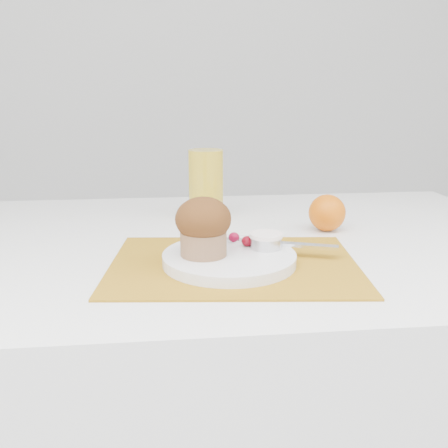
{
  "coord_description": "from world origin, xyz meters",
  "views": [
    {
      "loc": [
        -0.15,
        -0.88,
        1.03
      ],
      "look_at": [
        -0.06,
        -0.02,
        0.8
      ],
      "focal_mm": 40.0,
      "sensor_mm": 36.0,
      "label": 1
    }
  ],
  "objects": [
    {
      "name": "table",
      "position": [
        0.0,
        0.05,
        0.38
      ],
      "size": [
        1.2,
        0.8,
        0.75
      ],
      "primitive_type": "cube",
      "color": "white",
      "rests_on": "ground"
    },
    {
      "name": "muffin",
      "position": [
        -0.1,
        -0.11,
        0.82
      ],
      "size": [
        0.09,
        0.09,
        0.1
      ],
      "color": "#8F6645",
      "rests_on": "plate"
    },
    {
      "name": "butter_knife",
      "position": [
        0.04,
        -0.07,
        0.77
      ],
      "size": [
        0.19,
        0.08,
        0.0
      ],
      "primitive_type": "cube",
      "rotation": [
        0.0,
        0.0,
        -0.34
      ],
      "color": "white",
      "rests_on": "plate"
    },
    {
      "name": "ramekin",
      "position": [
        0.01,
        -0.08,
        0.78
      ],
      "size": [
        0.06,
        0.06,
        0.02
      ],
      "primitive_type": "cylinder",
      "rotation": [
        0.0,
        0.0,
        0.27
      ],
      "color": "silver",
      "rests_on": "plate"
    },
    {
      "name": "plate",
      "position": [
        -0.06,
        -0.1,
        0.76
      ],
      "size": [
        0.27,
        0.27,
        0.02
      ],
      "primitive_type": "cylinder",
      "rotation": [
        0.0,
        0.0,
        0.25
      ],
      "color": "white",
      "rests_on": "placemat"
    },
    {
      "name": "placemat",
      "position": [
        -0.05,
        -0.1,
        0.75
      ],
      "size": [
        0.44,
        0.34,
        0.0
      ],
      "primitive_type": "cube",
      "rotation": [
        0.0,
        0.0,
        -0.1
      ],
      "color": "#A47116",
      "rests_on": "table"
    },
    {
      "name": "juice_glass",
      "position": [
        -0.07,
        0.22,
        0.83
      ],
      "size": [
        0.09,
        0.09,
        0.15
      ],
      "primitive_type": "cylinder",
      "rotation": [
        0.0,
        0.0,
        -0.22
      ],
      "color": "gold",
      "rests_on": "table"
    },
    {
      "name": "raspberry_near",
      "position": [
        -0.04,
        -0.04,
        0.78
      ],
      "size": [
        0.02,
        0.02,
        0.02
      ],
      "primitive_type": "ellipsoid",
      "color": "#5D0219",
      "rests_on": "plate"
    },
    {
      "name": "cream",
      "position": [
        0.01,
        -0.08,
        0.79
      ],
      "size": [
        0.06,
        0.06,
        0.01
      ],
      "primitive_type": "cylinder",
      "rotation": [
        0.0,
        0.0,
        -0.07
      ],
      "color": "white",
      "rests_on": "ramekin"
    },
    {
      "name": "orange",
      "position": [
        0.17,
        0.09,
        0.79
      ],
      "size": [
        0.08,
        0.08,
        0.08
      ],
      "primitive_type": "sphere",
      "color": "#DE6307",
      "rests_on": "table"
    },
    {
      "name": "raspberry_far",
      "position": [
        -0.02,
        -0.07,
        0.78
      ],
      "size": [
        0.02,
        0.02,
        0.02
      ],
      "primitive_type": "ellipsoid",
      "color": "#50020B",
      "rests_on": "plate"
    }
  ]
}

